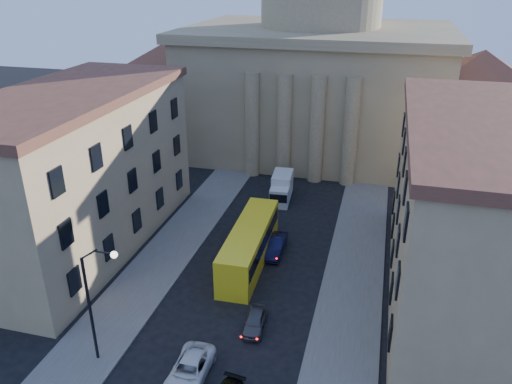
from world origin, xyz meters
TOP-DOWN VIEW (x-y plane):
  - sidewalk_left at (-8.50, 18.00)m, footprint 5.00×60.00m
  - sidewalk_right at (8.50, 18.00)m, footprint 5.00×60.00m
  - church at (0.00, 55.47)m, footprint 68.02×28.76m
  - building_left at (-17.00, 22.00)m, footprint 11.60×26.60m
  - building_right at (17.00, 22.00)m, footprint 11.60×26.60m
  - street_lamp at (-6.97, 8.00)m, footprint 2.62×0.44m
  - car_left_mid at (-0.81, 7.94)m, footprint 2.36×4.98m
  - car_right_far at (1.99, 13.78)m, footprint 1.70×3.70m
  - car_right_distant at (1.07, 24.53)m, footprint 1.68×4.63m
  - city_bus at (-0.80, 22.44)m, footprint 3.19×12.42m
  - box_truck at (-0.80, 36.18)m, footprint 2.49×5.46m

SIDE VIEW (x-z plane):
  - sidewalk_left at x=-8.50m, z-range 0.00..0.15m
  - sidewalk_right at x=8.50m, z-range 0.00..0.15m
  - car_right_far at x=1.99m, z-range 0.00..1.23m
  - car_left_mid at x=-0.81m, z-range 0.00..1.37m
  - car_right_distant at x=1.07m, z-range 0.00..1.52m
  - box_truck at x=-0.80m, z-range -0.08..2.84m
  - city_bus at x=-0.80m, z-range 0.13..3.61m
  - street_lamp at x=-6.97m, z-range 0.87..9.70m
  - building_left at x=-17.00m, z-range 0.07..14.77m
  - building_right at x=17.00m, z-range 0.07..14.77m
  - church at x=0.00m, z-range -6.42..30.18m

